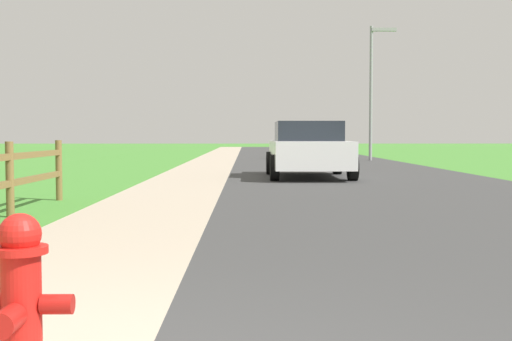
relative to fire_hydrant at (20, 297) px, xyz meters
The scene contains 7 objects.
ground_plane 24.45m from the fire_hydrant, 88.74° to the left, with size 120.00×120.00×0.00m, color #448731.
road_asphalt 26.75m from the fire_hydrant, 81.32° to the left, with size 7.00×66.00×0.01m, color #3A3A3A.
curb_concrete 26.56m from the fire_hydrant, 95.32° to the left, with size 6.00×66.00×0.01m, color #B3A28B.
grass_verge 26.74m from the fire_hydrant, 98.53° to the left, with size 5.00×66.00×0.00m, color #448731.
fire_hydrant is the anchor object (origin of this frame).
parked_suv_white 14.84m from the fire_hydrant, 79.59° to the left, with size 2.17×4.40×1.49m.
street_lamp 27.18m from the fire_hydrant, 75.77° to the left, with size 1.17×0.20×5.91m.
Camera 1 is at (0.51, -2.45, 1.13)m, focal length 46.28 mm.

